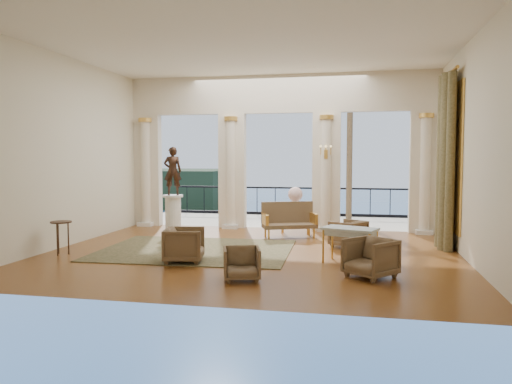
% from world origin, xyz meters
% --- Properties ---
extents(floor, '(9.00, 9.00, 0.00)m').
position_xyz_m(floor, '(0.00, 0.00, 0.00)').
color(floor, '#4C2614').
rests_on(floor, ground).
extents(room_walls, '(9.00, 9.00, 9.00)m').
position_xyz_m(room_walls, '(0.00, -1.12, 2.88)').
color(room_walls, '#EEE5C7').
rests_on(room_walls, ground).
extents(arcade, '(9.00, 0.56, 4.50)m').
position_xyz_m(arcade, '(-0.00, 3.82, 2.58)').
color(arcade, beige).
rests_on(arcade, ground).
extents(terrace, '(10.00, 3.60, 0.10)m').
position_xyz_m(terrace, '(0.00, 5.80, -0.05)').
color(terrace, '#C1B39F').
rests_on(terrace, ground).
extents(balustrade, '(9.00, 0.06, 1.03)m').
position_xyz_m(balustrade, '(0.00, 7.40, 0.41)').
color(balustrade, black).
rests_on(balustrade, terrace).
extents(palm_tree, '(2.00, 2.00, 4.50)m').
position_xyz_m(palm_tree, '(2.00, 6.60, 4.09)').
color(palm_tree, '#4C3823').
rests_on(palm_tree, terrace).
extents(headland, '(22.00, 18.00, 6.00)m').
position_xyz_m(headland, '(-30.00, 70.00, -3.00)').
color(headland, black).
rests_on(headland, sea).
extents(sea, '(160.00, 160.00, 0.00)m').
position_xyz_m(sea, '(0.00, 60.00, -6.00)').
color(sea, '#26538D').
rests_on(sea, ground).
extents(curtain, '(0.33, 1.40, 4.09)m').
position_xyz_m(curtain, '(4.28, 1.50, 2.02)').
color(curtain, '#4B4927').
rests_on(curtain, ground).
extents(window_frame, '(0.04, 1.60, 3.40)m').
position_xyz_m(window_frame, '(4.47, 1.50, 2.10)').
color(window_frame, gold).
rests_on(window_frame, room_walls).
extents(wall_sconce, '(0.30, 0.11, 0.33)m').
position_xyz_m(wall_sconce, '(1.40, 3.51, 2.23)').
color(wall_sconce, gold).
rests_on(wall_sconce, arcade).
extents(rug, '(4.39, 3.48, 0.02)m').
position_xyz_m(rug, '(-1.30, 0.07, 0.01)').
color(rug, '#2C341B').
rests_on(rug, ground).
extents(armchair_a, '(0.75, 0.73, 0.63)m').
position_xyz_m(armchair_a, '(0.35, -2.40, 0.32)').
color(armchair_a, '#40301E').
rests_on(armchair_a, ground).
extents(armchair_b, '(1.02, 1.01, 0.77)m').
position_xyz_m(armchair_b, '(2.53, -1.75, 0.38)').
color(armchair_b, '#40301E').
rests_on(armchair_b, ground).
extents(armchair_c, '(0.92, 0.93, 0.71)m').
position_xyz_m(armchair_c, '(2.09, 1.14, 0.36)').
color(armchair_c, '#40301E').
rests_on(armchair_c, ground).
extents(armchair_d, '(0.84, 0.88, 0.78)m').
position_xyz_m(armchair_d, '(-1.12, -1.20, 0.39)').
color(armchair_d, '#40301E').
rests_on(armchair_d, ground).
extents(settee, '(1.53, 1.07, 0.93)m').
position_xyz_m(settee, '(0.51, 2.39, 0.46)').
color(settee, '#40301E').
rests_on(settee, ground).
extents(game_table, '(1.18, 0.89, 0.72)m').
position_xyz_m(game_table, '(2.16, -0.62, 0.64)').
color(game_table, '#A3BFC9').
rests_on(game_table, ground).
extents(pedestal, '(0.59, 0.59, 1.08)m').
position_xyz_m(pedestal, '(-2.68, 2.26, 0.52)').
color(pedestal, silver).
rests_on(pedestal, ground).
extents(statue, '(0.56, 0.46, 1.32)m').
position_xyz_m(statue, '(-2.68, 2.26, 1.74)').
color(statue, black).
rests_on(statue, pedestal).
extents(console_table, '(0.85, 0.51, 0.76)m').
position_xyz_m(console_table, '(0.60, 3.05, 0.63)').
color(console_table, silver).
rests_on(console_table, ground).
extents(urn, '(0.41, 0.41, 0.54)m').
position_xyz_m(urn, '(0.60, 3.05, 1.06)').
color(urn, silver).
rests_on(urn, console_table).
extents(side_table, '(0.45, 0.45, 0.73)m').
position_xyz_m(side_table, '(-4.00, -1.00, 0.63)').
color(side_table, black).
rests_on(side_table, ground).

